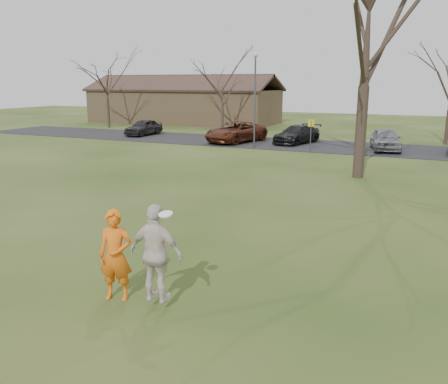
{
  "coord_description": "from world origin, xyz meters",
  "views": [
    {
      "loc": [
        4.93,
        -7.04,
        4.4
      ],
      "look_at": [
        0.0,
        4.0,
        1.5
      ],
      "focal_mm": 37.02,
      "sensor_mm": 36.0,
      "label": 1
    }
  ],
  "objects_px": {
    "car_0": "(144,127)",
    "lamp_post": "(255,88)",
    "player_defender": "(116,255)",
    "catching_play": "(156,253)",
    "car_4": "(385,139)",
    "building": "(184,105)",
    "car_2": "(236,132)",
    "big_tree": "(368,20)",
    "car_3": "(297,134)"
  },
  "relations": [
    {
      "from": "car_0",
      "to": "lamp_post",
      "type": "distance_m",
      "value": 11.74
    },
    {
      "from": "player_defender",
      "to": "car_0",
      "type": "relative_size",
      "value": 0.5
    },
    {
      "from": "catching_play",
      "to": "car_0",
      "type": "bearing_deg",
      "value": 124.18
    },
    {
      "from": "car_4",
      "to": "catching_play",
      "type": "height_order",
      "value": "catching_play"
    },
    {
      "from": "catching_play",
      "to": "building",
      "type": "distance_m",
      "value": 43.04
    },
    {
      "from": "car_2",
      "to": "big_tree",
      "type": "height_order",
      "value": "big_tree"
    },
    {
      "from": "car_3",
      "to": "car_4",
      "type": "bearing_deg",
      "value": 7.29
    },
    {
      "from": "building",
      "to": "lamp_post",
      "type": "relative_size",
      "value": 3.29
    },
    {
      "from": "big_tree",
      "to": "lamp_post",
      "type": "bearing_deg",
      "value": 136.85
    },
    {
      "from": "car_2",
      "to": "player_defender",
      "type": "bearing_deg",
      "value": -57.84
    },
    {
      "from": "car_3",
      "to": "big_tree",
      "type": "height_order",
      "value": "big_tree"
    },
    {
      "from": "player_defender",
      "to": "car_4",
      "type": "relative_size",
      "value": 0.46
    },
    {
      "from": "car_4",
      "to": "big_tree",
      "type": "distance_m",
      "value": 11.47
    },
    {
      "from": "big_tree",
      "to": "catching_play",
      "type": "bearing_deg",
      "value": -96.41
    },
    {
      "from": "building",
      "to": "big_tree",
      "type": "distance_m",
      "value": 32.23
    },
    {
      "from": "catching_play",
      "to": "building",
      "type": "relative_size",
      "value": 0.09
    },
    {
      "from": "car_3",
      "to": "catching_play",
      "type": "height_order",
      "value": "catching_play"
    },
    {
      "from": "lamp_post",
      "to": "car_4",
      "type": "bearing_deg",
      "value": 14.31
    },
    {
      "from": "car_2",
      "to": "catching_play",
      "type": "xyz_separation_m",
      "value": [
        8.48,
        -24.37,
        0.39
      ]
    },
    {
      "from": "car_4",
      "to": "catching_play",
      "type": "xyz_separation_m",
      "value": [
        -1.98,
        -24.55,
        0.42
      ]
    },
    {
      "from": "car_0",
      "to": "big_tree",
      "type": "xyz_separation_m",
      "value": [
        18.89,
        -10.42,
        6.3
      ]
    },
    {
      "from": "car_2",
      "to": "car_4",
      "type": "relative_size",
      "value": 1.26
    },
    {
      "from": "car_3",
      "to": "catching_play",
      "type": "relative_size",
      "value": 2.28
    },
    {
      "from": "lamp_post",
      "to": "big_tree",
      "type": "relative_size",
      "value": 0.45
    },
    {
      "from": "player_defender",
      "to": "car_2",
      "type": "height_order",
      "value": "player_defender"
    },
    {
      "from": "catching_play",
      "to": "big_tree",
      "type": "bearing_deg",
      "value": 83.59
    },
    {
      "from": "car_4",
      "to": "big_tree",
      "type": "bearing_deg",
      "value": -104.0
    },
    {
      "from": "car_0",
      "to": "big_tree",
      "type": "distance_m",
      "value": 22.47
    },
    {
      "from": "car_3",
      "to": "catching_play",
      "type": "distance_m",
      "value": 25.85
    },
    {
      "from": "car_2",
      "to": "building",
      "type": "distance_m",
      "value": 18.04
    },
    {
      "from": "car_2",
      "to": "catching_play",
      "type": "bearing_deg",
      "value": -55.72
    },
    {
      "from": "lamp_post",
      "to": "big_tree",
      "type": "height_order",
      "value": "big_tree"
    },
    {
      "from": "player_defender",
      "to": "lamp_post",
      "type": "height_order",
      "value": "lamp_post"
    },
    {
      "from": "car_0",
      "to": "car_3",
      "type": "relative_size",
      "value": 0.87
    },
    {
      "from": "car_2",
      "to": "car_4",
      "type": "distance_m",
      "value": 10.46
    },
    {
      "from": "car_3",
      "to": "big_tree",
      "type": "relative_size",
      "value": 0.32
    },
    {
      "from": "player_defender",
      "to": "building",
      "type": "height_order",
      "value": "building"
    },
    {
      "from": "car_0",
      "to": "car_4",
      "type": "bearing_deg",
      "value": -0.01
    },
    {
      "from": "player_defender",
      "to": "car_3",
      "type": "distance_m",
      "value": 25.65
    },
    {
      "from": "building",
      "to": "big_tree",
      "type": "bearing_deg",
      "value": -46.27
    },
    {
      "from": "car_4",
      "to": "big_tree",
      "type": "relative_size",
      "value": 0.3
    },
    {
      "from": "player_defender",
      "to": "catching_play",
      "type": "height_order",
      "value": "catching_play"
    },
    {
      "from": "lamp_post",
      "to": "big_tree",
      "type": "bearing_deg",
      "value": -43.15
    },
    {
      "from": "player_defender",
      "to": "big_tree",
      "type": "xyz_separation_m",
      "value": [
        2.69,
        14.88,
        6.04
      ]
    },
    {
      "from": "car_2",
      "to": "lamp_post",
      "type": "distance_m",
      "value": 4.32
    },
    {
      "from": "car_0",
      "to": "lamp_post",
      "type": "xyz_separation_m",
      "value": [
        10.89,
        -2.92,
        3.27
      ]
    },
    {
      "from": "car_0",
      "to": "building",
      "type": "height_order",
      "value": "building"
    },
    {
      "from": "building",
      "to": "big_tree",
      "type": "relative_size",
      "value": 1.47
    },
    {
      "from": "car_0",
      "to": "car_4",
      "type": "relative_size",
      "value": 0.92
    },
    {
      "from": "car_3",
      "to": "building",
      "type": "bearing_deg",
      "value": 158.48
    }
  ]
}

